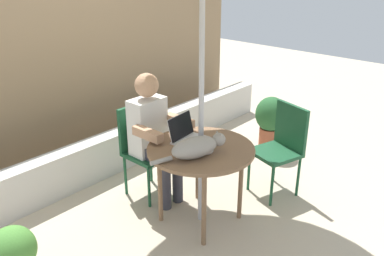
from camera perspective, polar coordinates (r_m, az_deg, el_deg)
ground_plane at (r=3.80m, az=1.15°, el=-12.53°), size 14.00×14.00×0.00m
fence_back at (r=4.90m, az=-17.88°, el=6.78°), size 5.79×0.08×1.86m
planter_wall_low at (r=4.53m, az=-11.63°, el=-3.54°), size 5.21×0.20×0.44m
patio_table at (r=3.46m, az=1.24°, el=-3.77°), size 0.91×0.91×0.72m
chair_occupied at (r=3.98m, az=-6.90°, el=-2.04°), size 0.40×0.40×0.90m
chair_empty at (r=4.05m, az=12.50°, el=-2.00°), size 0.50×0.50×0.90m
person_seated at (r=3.81m, az=-5.43°, el=-0.41°), size 0.48×0.48×1.24m
laptop at (r=3.55m, az=-0.89°, el=-0.75°), size 0.32×0.28×0.21m
cat at (r=3.25m, az=0.74°, el=-2.68°), size 0.62×0.32×0.17m
potted_plant_by_chair at (r=4.92m, az=10.92°, el=1.02°), size 0.37×0.37×0.69m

